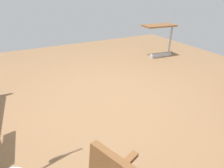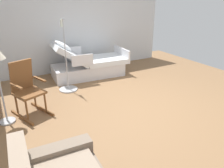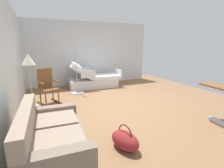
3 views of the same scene
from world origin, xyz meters
The scene contains 5 objects.
ground_plane centered at (0.00, 0.00, 0.00)m, with size 7.48×7.48×0.00m, color olive.
side_wall centered at (3.04, 0.00, 1.35)m, with size 0.10×5.52×2.70m, color silver.
hospital_bed centered at (2.27, 0.10, 0.31)m, with size 1.11×2.12×1.12m.
rocking_chair centered at (0.85, 1.95, 0.50)m, with size 0.88×0.71×1.05m.
iv_pole centered at (1.59, 0.93, 0.25)m, with size 0.44×0.44×1.69m.
Camera 2 is at (-3.19, 2.36, 2.13)m, focal length 34.90 mm.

